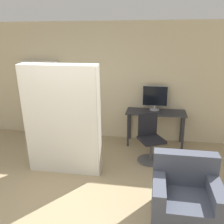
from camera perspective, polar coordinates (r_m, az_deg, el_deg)
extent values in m
cube|color=#C6B793|center=(5.89, -2.06, 6.93)|extent=(8.00, 0.06, 2.70)
cube|color=#2D2D33|center=(5.60, 10.01, -0.05)|extent=(1.30, 0.56, 0.03)
cylinder|color=#2D2D33|center=(5.54, 3.68, -4.21)|extent=(0.05, 0.05, 0.74)
cylinder|color=#2D2D33|center=(5.55, 15.92, -4.79)|extent=(0.05, 0.05, 0.74)
cylinder|color=#2D2D33|center=(5.95, 4.14, -2.76)|extent=(0.05, 0.05, 0.74)
cylinder|color=#2D2D33|center=(5.96, 15.52, -3.30)|extent=(0.05, 0.05, 0.74)
cylinder|color=#B7B7BC|center=(5.73, 9.66, 0.61)|extent=(0.22, 0.22, 0.02)
cylinder|color=#B7B7BC|center=(5.72, 9.68, 1.10)|extent=(0.04, 0.04, 0.08)
cube|color=#B7B7BC|center=(5.66, 9.81, 3.65)|extent=(0.56, 0.02, 0.46)
cube|color=black|center=(5.66, 9.81, 3.64)|extent=(0.54, 0.03, 0.44)
cylinder|color=#4C4C51|center=(5.06, 8.81, -10.84)|extent=(0.52, 0.52, 0.03)
cylinder|color=#4C4C51|center=(4.97, 8.92, -8.68)|extent=(0.05, 0.05, 0.39)
cube|color=black|center=(4.88, 9.03, -6.33)|extent=(0.59, 0.59, 0.05)
cube|color=black|center=(4.96, 8.15, -2.82)|extent=(0.37, 0.22, 0.45)
cube|color=beige|center=(6.49, -19.07, 2.98)|extent=(0.02, 0.26, 1.82)
cube|color=beige|center=(6.14, -12.22, 2.78)|extent=(0.02, 0.26, 1.82)
cube|color=beige|center=(6.41, -15.28, 3.14)|extent=(0.85, 0.02, 1.82)
cube|color=beige|center=(6.56, -15.14, -4.80)|extent=(0.81, 0.23, 0.02)
cube|color=beige|center=(6.44, -15.37, -1.80)|extent=(0.81, 0.23, 0.02)
cube|color=beige|center=(6.34, -15.62, 1.30)|extent=(0.81, 0.23, 0.02)
cube|color=beige|center=(6.26, -15.87, 4.49)|extent=(0.81, 0.23, 0.02)
cube|color=beige|center=(6.21, -16.12, 7.76)|extent=(0.81, 0.23, 0.02)
cube|color=beige|center=(6.17, -16.39, 11.07)|extent=(0.81, 0.23, 0.02)
cube|color=gold|center=(6.67, -18.31, -3.31)|extent=(0.02, 0.15, 0.29)
cube|color=teal|center=(6.65, -18.07, -3.42)|extent=(0.02, 0.19, 0.27)
cube|color=teal|center=(6.67, -17.64, -3.47)|extent=(0.03, 0.18, 0.25)
cube|color=red|center=(6.62, -17.45, -3.68)|extent=(0.04, 0.14, 0.23)
cube|color=#1E4C9E|center=(6.61, -17.08, -3.49)|extent=(0.03, 0.13, 0.26)
cube|color=#1E4C9E|center=(6.61, -18.30, -0.55)|extent=(0.04, 0.15, 0.21)
cube|color=red|center=(6.55, -18.10, -0.27)|extent=(0.04, 0.19, 0.30)
cube|color=#7A2D84|center=(6.55, -17.69, -0.53)|extent=(0.03, 0.13, 0.24)
cube|color=brown|center=(6.48, -17.59, -0.39)|extent=(0.03, 0.14, 0.31)
cube|color=teal|center=(6.48, -17.22, -0.58)|extent=(0.04, 0.18, 0.26)
cube|color=red|center=(6.50, -16.75, -0.68)|extent=(0.02, 0.14, 0.21)
cube|color=#1E4C9E|center=(6.46, -16.62, -0.43)|extent=(0.02, 0.16, 0.29)
cube|color=#287A38|center=(6.52, -18.63, 2.55)|extent=(0.03, 0.14, 0.23)
cube|color=red|center=(6.48, -18.45, 2.56)|extent=(0.02, 0.15, 0.24)
cube|color=#232328|center=(6.42, -18.50, 2.54)|extent=(0.02, 0.13, 0.27)
cube|color=teal|center=(6.44, -18.02, 2.71)|extent=(0.03, 0.18, 0.29)
cube|color=teal|center=(6.44, -17.71, 2.54)|extent=(0.02, 0.15, 0.24)
cube|color=#232328|center=(6.42, -17.47, 2.84)|extent=(0.03, 0.18, 0.31)
cube|color=#287A38|center=(6.39, -17.27, 2.73)|extent=(0.02, 0.15, 0.30)
cube|color=red|center=(6.41, -19.07, 5.96)|extent=(0.03, 0.15, 0.31)
cube|color=gold|center=(6.39, -18.72, 5.85)|extent=(0.04, 0.13, 0.28)
cube|color=silver|center=(6.36, -18.41, 5.97)|extent=(0.03, 0.14, 0.31)
cube|color=red|center=(6.37, -18.00, 5.93)|extent=(0.03, 0.18, 0.29)
cube|color=silver|center=(6.36, -17.77, 5.88)|extent=(0.02, 0.14, 0.28)
cube|color=#1E4C9E|center=(6.32, -17.59, 5.87)|extent=(0.03, 0.18, 0.29)
cube|color=gold|center=(6.28, -17.45, 5.81)|extent=(0.02, 0.16, 0.29)
cube|color=#287A38|center=(6.28, -17.20, 5.50)|extent=(0.02, 0.16, 0.22)
cube|color=#232328|center=(6.31, -16.71, 5.93)|extent=(0.04, 0.16, 0.29)
cube|color=#287A38|center=(6.37, -19.28, 8.83)|extent=(0.04, 0.19, 0.23)
cube|color=#232328|center=(6.37, -18.91, 9.22)|extent=(0.02, 0.13, 0.31)
cube|color=#1E4C9E|center=(6.31, -18.88, 8.90)|extent=(0.03, 0.17, 0.25)
cube|color=#232328|center=(6.29, -18.60, 8.71)|extent=(0.03, 0.16, 0.21)
cube|color=teal|center=(6.30, -18.20, 8.93)|extent=(0.02, 0.18, 0.25)
cube|color=red|center=(6.27, -18.06, 8.84)|extent=(0.03, 0.13, 0.23)
cube|color=#287A38|center=(6.27, -17.72, 9.11)|extent=(0.03, 0.13, 0.29)
cube|color=silver|center=(4.32, -11.32, -2.02)|extent=(1.30, 0.38, 1.94)
cube|color=beige|center=(4.14, -2.96, -2.53)|extent=(0.01, 0.38, 1.90)
cube|color=#474C5B|center=(3.59, 16.29, -20.39)|extent=(0.85, 0.80, 0.40)
cube|color=#474C5B|center=(3.62, 16.34, -12.12)|extent=(0.85, 0.20, 0.45)
cube|color=#474C5B|center=(3.39, 10.68, -16.19)|extent=(0.16, 0.80, 0.20)
cube|color=#474C5B|center=(3.48, 22.57, -16.31)|extent=(0.16, 0.80, 0.20)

